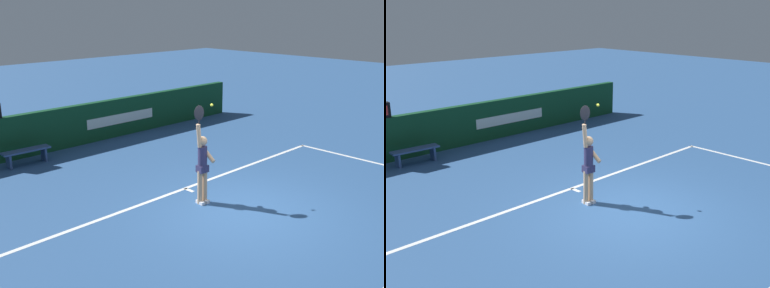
% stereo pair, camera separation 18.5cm
% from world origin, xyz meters
% --- Properties ---
extents(ground_plane, '(60.00, 60.00, 0.00)m').
position_xyz_m(ground_plane, '(0.00, 0.00, 0.00)').
color(ground_plane, '#2D5489').
extents(court_lines, '(10.81, 5.51, 0.00)m').
position_xyz_m(court_lines, '(0.00, -0.78, 0.00)').
color(court_lines, white).
rests_on(court_lines, ground).
extents(back_wall, '(14.22, 0.25, 1.32)m').
position_xyz_m(back_wall, '(0.00, 7.16, 0.66)').
color(back_wall, '#104122').
rests_on(back_wall, ground).
extents(tennis_player, '(0.44, 0.46, 2.34)m').
position_xyz_m(tennis_player, '(-0.32, 0.98, 0.96)').
color(tennis_player, tan).
rests_on(tennis_player, ground).
extents(tennis_ball, '(0.07, 0.07, 0.07)m').
position_xyz_m(tennis_ball, '(0.03, 1.03, 2.26)').
color(tennis_ball, '#D2E131').
extents(courtside_bench_near, '(1.39, 0.42, 0.45)m').
position_xyz_m(courtside_bench_near, '(-1.98, 6.45, 0.34)').
color(courtside_bench_near, '#344E82').
rests_on(courtside_bench_near, ground).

